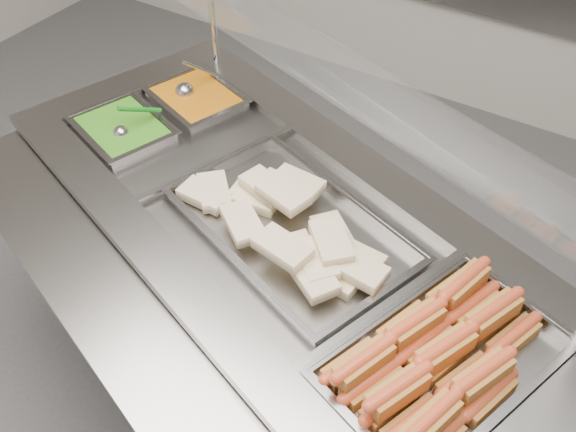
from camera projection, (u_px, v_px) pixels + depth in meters
The scene contains 11 objects.
steam_counter at pixel (279, 310), 2.17m from camera, with size 2.07×1.41×0.91m.
tray_rail at pixel (119, 313), 1.65m from camera, with size 1.81×0.92×0.05m.
sneeze_guard at pixel (341, 75), 1.69m from camera, with size 1.68×0.82×0.45m.
pan_hotdogs at pixel (442, 368), 1.53m from camera, with size 0.51×0.64×0.10m.
pan_wraps at pixel (290, 230), 1.84m from camera, with size 0.78×0.61×0.07m.
pan_beans at pixel (197, 105), 2.31m from camera, with size 0.37×0.33×0.10m.
pan_peas at pixel (124, 136), 2.18m from camera, with size 0.37×0.33×0.10m.
hotdogs_in_buns at pixel (437, 357), 1.49m from camera, with size 0.40×0.59×0.12m.
tortilla_wraps at pixel (290, 226), 1.79m from camera, with size 0.69×0.41×0.10m.
ladle at pixel (186, 91), 2.29m from camera, with size 0.09×0.19×0.16m.
serving_spoon at pixel (125, 129), 2.12m from camera, with size 0.09×0.18×0.13m.
Camera 1 is at (0.78, -0.80, 2.19)m, focal length 40.00 mm.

